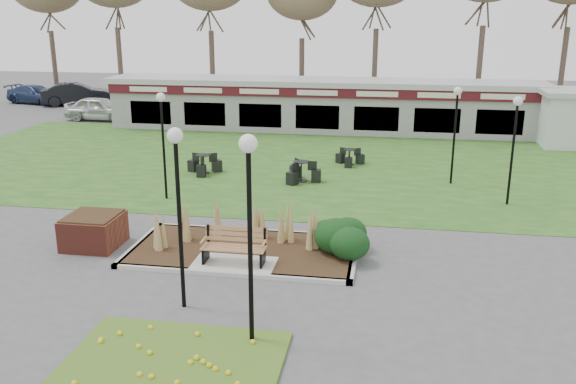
% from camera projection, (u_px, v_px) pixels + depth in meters
% --- Properties ---
extents(ground, '(100.00, 100.00, 0.00)m').
position_uv_depth(ground, '(233.00, 270.00, 16.11)').
color(ground, '#515154').
rests_on(ground, ground).
extents(lawn, '(34.00, 16.00, 0.02)m').
position_uv_depth(lawn, '(300.00, 163.00, 27.45)').
color(lawn, '#23551B').
rests_on(lawn, ground).
extents(flower_bed, '(4.20, 3.00, 0.16)m').
position_uv_depth(flower_bed, '(173.00, 362.00, 11.74)').
color(flower_bed, '#3B651D').
rests_on(flower_bed, ground).
extents(planting_bed, '(6.75, 3.40, 1.27)m').
position_uv_depth(planting_bed, '(289.00, 241.00, 17.08)').
color(planting_bed, '#2F2213').
rests_on(planting_bed, ground).
extents(park_bench, '(1.70, 0.66, 0.93)m').
position_uv_depth(park_bench, '(235.00, 245.00, 16.17)').
color(park_bench, olive).
rests_on(park_bench, ground).
extents(brick_planter, '(1.50, 1.50, 0.95)m').
position_uv_depth(brick_planter, '(94.00, 230.00, 17.61)').
color(brick_planter, maroon).
rests_on(brick_planter, ground).
extents(food_pavilion, '(24.60, 3.40, 2.90)m').
position_uv_depth(food_pavilion, '(320.00, 105.00, 34.56)').
color(food_pavilion, gray).
rests_on(food_pavilion, ground).
extents(lamp_post_near_left, '(0.36, 0.36, 4.36)m').
position_uv_depth(lamp_post_near_left, '(249.00, 195.00, 11.68)').
color(lamp_post_near_left, black).
rests_on(lamp_post_near_left, ground).
extents(lamp_post_near_right, '(0.35, 0.35, 4.20)m').
position_uv_depth(lamp_post_near_right, '(177.00, 179.00, 13.23)').
color(lamp_post_near_right, black).
rests_on(lamp_post_near_right, ground).
extents(lamp_post_mid_left, '(0.32, 0.32, 3.86)m').
position_uv_depth(lamp_post_mid_left, '(162.00, 122.00, 21.40)').
color(lamp_post_mid_left, black).
rests_on(lamp_post_mid_left, ground).
extents(lamp_post_mid_right, '(0.32, 0.32, 3.82)m').
position_uv_depth(lamp_post_mid_right, '(456.00, 114.00, 23.34)').
color(lamp_post_mid_right, black).
rests_on(lamp_post_mid_right, ground).
extents(lamp_post_far_right, '(0.32, 0.32, 3.82)m').
position_uv_depth(lamp_post_far_right, '(515.00, 127.00, 20.72)').
color(lamp_post_far_right, black).
rests_on(lamp_post_far_right, ground).
extents(bistro_set_a, '(1.49, 1.38, 0.80)m').
position_uv_depth(bistro_set_a, '(204.00, 167.00, 25.57)').
color(bistro_set_a, black).
rests_on(bistro_set_a, ground).
extents(bistro_set_b, '(1.32, 1.16, 0.70)m').
position_uv_depth(bistro_set_b, '(350.00, 159.00, 27.01)').
color(bistro_set_b, black).
rests_on(bistro_set_b, ground).
extents(bistro_set_d, '(1.37, 1.54, 0.82)m').
position_uv_depth(bistro_set_d, '(301.00, 175.00, 24.34)').
color(bistro_set_d, black).
rests_on(bistro_set_d, ground).
extents(car_silver, '(4.41, 1.90, 1.48)m').
position_uv_depth(car_silver, '(100.00, 109.00, 37.96)').
color(car_silver, silver).
rests_on(car_silver, ground).
extents(car_black, '(5.23, 3.56, 1.63)m').
position_uv_depth(car_black, '(77.00, 94.00, 44.14)').
color(car_black, black).
rests_on(car_black, ground).
extents(car_blue, '(4.93, 2.89, 1.34)m').
position_uv_depth(car_blue, '(36.00, 94.00, 44.92)').
color(car_blue, navy).
rests_on(car_blue, ground).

